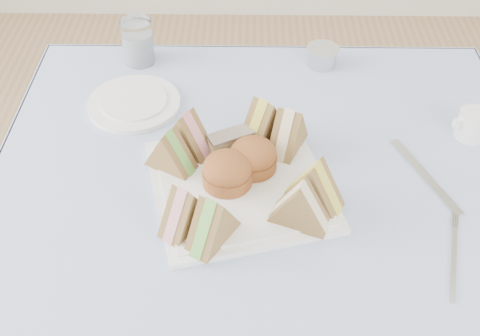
{
  "coord_description": "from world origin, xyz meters",
  "views": [
    {
      "loc": [
        -0.03,
        -0.73,
        1.52
      ],
      "look_at": [
        -0.04,
        0.03,
        0.8
      ],
      "focal_mm": 45.0,
      "sensor_mm": 36.0,
      "label": 1
    }
  ],
  "objects_px": {
    "table": "(260,319)",
    "creamer_jug": "(473,125)",
    "serving_plate": "(240,186)",
    "water_glass": "(138,42)"
  },
  "relations": [
    {
      "from": "table",
      "to": "serving_plate",
      "type": "height_order",
      "value": "serving_plate"
    },
    {
      "from": "serving_plate",
      "to": "water_glass",
      "type": "bearing_deg",
      "value": 105.09
    },
    {
      "from": "serving_plate",
      "to": "creamer_jug",
      "type": "height_order",
      "value": "creamer_jug"
    },
    {
      "from": "serving_plate",
      "to": "water_glass",
      "type": "height_order",
      "value": "water_glass"
    },
    {
      "from": "water_glass",
      "to": "creamer_jug",
      "type": "relative_size",
      "value": 1.64
    },
    {
      "from": "serving_plate",
      "to": "water_glass",
      "type": "distance_m",
      "value": 0.47
    },
    {
      "from": "water_glass",
      "to": "creamer_jug",
      "type": "xyz_separation_m",
      "value": [
        0.69,
        -0.26,
        -0.02
      ]
    },
    {
      "from": "table",
      "to": "serving_plate",
      "type": "relative_size",
      "value": 2.95
    },
    {
      "from": "table",
      "to": "creamer_jug",
      "type": "bearing_deg",
      "value": 24.54
    },
    {
      "from": "serving_plate",
      "to": "creamer_jug",
      "type": "xyz_separation_m",
      "value": [
        0.45,
        0.15,
        0.02
      ]
    }
  ]
}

